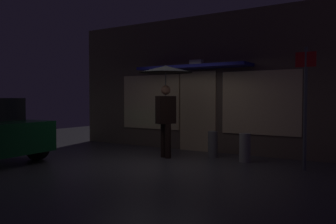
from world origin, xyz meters
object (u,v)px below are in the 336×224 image
street_sign_post (305,101)px  sidewalk_bollard_2 (245,148)px  person_with_umbrella (166,84)px  sidewalk_bollard (213,144)px

street_sign_post → sidewalk_bollard_2: 1.76m
street_sign_post → sidewalk_bollard_2: street_sign_post is taller
person_with_umbrella → street_sign_post: street_sign_post is taller
sidewalk_bollard → sidewalk_bollard_2: size_ratio=0.99×
sidewalk_bollard → sidewalk_bollard_2: bearing=-9.9°
street_sign_post → sidewalk_bollard: (-2.25, 0.40, -1.09)m
street_sign_post → person_with_umbrella: bearing=-175.7°
sidewalk_bollard_2 → person_with_umbrella: bearing=-165.2°
street_sign_post → sidewalk_bollard: 2.53m
person_with_umbrella → sidewalk_bollard_2: person_with_umbrella is taller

